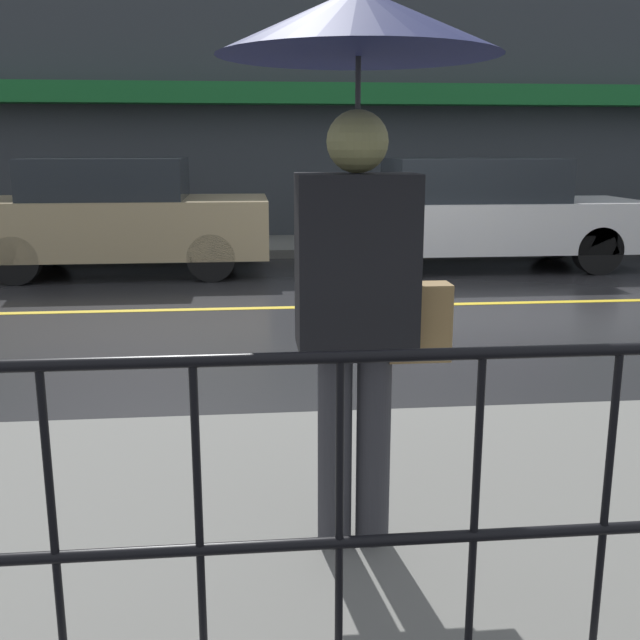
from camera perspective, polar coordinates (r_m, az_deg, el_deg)
name	(u,v)px	position (r m, az deg, el deg)	size (l,w,h in m)	color
ground_plane	(432,305)	(8.40, 8.57, 1.16)	(80.00, 80.00, 0.00)	#262628
sidewalk_far	(366,245)	(12.91, 3.51, 5.74)	(28.00, 2.04, 0.14)	slate
lane_marking	(432,304)	(8.40, 8.57, 1.18)	(25.20, 0.12, 0.01)	gold
building_storefront	(358,93)	(13.97, 2.89, 16.89)	(28.00, 0.85, 5.30)	#383D42
pedestrian	(359,126)	(2.79, 3.00, 14.52)	(1.02, 1.02, 2.12)	#333338
car_tan	(119,216)	(10.68, -15.06, 7.65)	(3.96, 1.76, 1.56)	tan
car_white	(479,213)	(11.05, 12.05, 7.97)	(4.51, 1.73, 1.55)	silver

